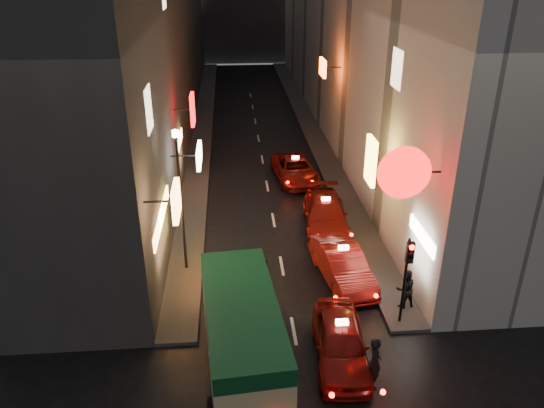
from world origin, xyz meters
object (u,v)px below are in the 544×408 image
object	(u,v)px
pedestrian_crossing	(375,359)
traffic_light	(408,264)
taxi_near	(341,339)
lamp_post	(180,193)
minibus	(242,328)

from	to	relation	value
pedestrian_crossing	traffic_light	size ratio (longest dim) A/B	0.60
taxi_near	lamp_post	xyz separation A→B (m)	(-5.59, 6.12, 2.86)
taxi_near	pedestrian_crossing	bearing A→B (deg)	-56.52
lamp_post	traffic_light	bearing A→B (deg)	-28.91
taxi_near	pedestrian_crossing	distance (m)	1.51
lamp_post	taxi_near	bearing A→B (deg)	-47.61
traffic_light	lamp_post	size ratio (longest dim) A/B	0.56
pedestrian_crossing	lamp_post	distance (m)	10.13
minibus	traffic_light	xyz separation A→B (m)	(5.91, 1.84, 0.94)
minibus	lamp_post	distance (m)	7.05
taxi_near	lamp_post	size ratio (longest dim) A/B	0.90
minibus	pedestrian_crossing	size ratio (longest dim) A/B	3.16
taxi_near	pedestrian_crossing	xyz separation A→B (m)	(0.83, -1.25, 0.18)
traffic_light	lamp_post	bearing A→B (deg)	151.09
pedestrian_crossing	lamp_post	xyz separation A→B (m)	(-6.41, 7.37, 2.68)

